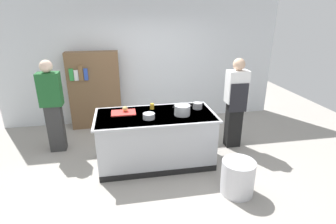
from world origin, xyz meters
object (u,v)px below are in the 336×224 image
(person_chef, at_px, (236,102))
(sauce_pan, at_px, (198,106))
(mixing_bowl, at_px, (149,116))
(juice_cup, at_px, (152,106))
(stock_pot, at_px, (182,110))
(trash_bin, at_px, (238,177))
(person_guest, at_px, (52,105))
(bookshelf, at_px, (95,90))
(onion, at_px, (125,109))

(person_chef, bearing_deg, sauce_pan, 117.88)
(mixing_bowl, distance_m, juice_cup, 0.44)
(stock_pot, height_order, juice_cup, stock_pot)
(trash_bin, relative_size, person_guest, 0.30)
(person_chef, relative_size, bookshelf, 1.01)
(person_guest, bearing_deg, juice_cup, 57.87)
(trash_bin, height_order, bookshelf, bookshelf)
(stock_pot, relative_size, person_chef, 0.19)
(person_chef, bearing_deg, bookshelf, 75.10)
(mixing_bowl, distance_m, bookshelf, 2.20)
(onion, xyz_separation_m, person_chef, (2.04, 0.17, -0.05))
(juice_cup, bearing_deg, person_guest, 163.58)
(mixing_bowl, bearing_deg, trash_bin, -36.85)
(onion, relative_size, sauce_pan, 0.40)
(mixing_bowl, bearing_deg, sauce_pan, 19.30)
(mixing_bowl, xyz_separation_m, person_chef, (1.68, 0.51, -0.03))
(onion, xyz_separation_m, trash_bin, (1.53, -1.22, -0.71))
(mixing_bowl, xyz_separation_m, trash_bin, (1.17, -0.87, -0.69))
(mixing_bowl, distance_m, person_chef, 1.76)
(stock_pot, relative_size, sauce_pan, 1.43)
(sauce_pan, distance_m, bookshelf, 2.50)
(sauce_pan, distance_m, trash_bin, 1.40)
(mixing_bowl, bearing_deg, juice_cup, 76.27)
(stock_pot, bearing_deg, sauce_pan, 36.39)
(person_chef, relative_size, person_guest, 1.00)
(onion, bearing_deg, stock_pot, -16.75)
(sauce_pan, xyz_separation_m, person_guest, (-2.54, 0.64, -0.04))
(juice_cup, relative_size, person_chef, 0.06)
(bookshelf, bearing_deg, person_chef, -28.62)
(onion, relative_size, trash_bin, 0.18)
(juice_cup, bearing_deg, stock_pot, -38.90)
(mixing_bowl, xyz_separation_m, person_guest, (-1.65, 0.95, -0.03))
(juice_cup, height_order, person_guest, person_guest)
(stock_pot, xyz_separation_m, bookshelf, (-1.53, 1.90, -0.13))
(onion, distance_m, trash_bin, 2.08)
(sauce_pan, distance_m, person_guest, 2.61)
(stock_pot, bearing_deg, bookshelf, 128.94)
(stock_pot, bearing_deg, mixing_bowl, -173.18)
(sauce_pan, height_order, mixing_bowl, sauce_pan)
(trash_bin, distance_m, bookshelf, 3.61)
(person_chef, xyz_separation_m, person_guest, (-3.33, 0.43, -0.00))
(mixing_bowl, relative_size, trash_bin, 0.37)
(onion, height_order, stock_pot, stock_pot)
(stock_pot, distance_m, trash_bin, 1.34)
(juice_cup, height_order, bookshelf, bookshelf)
(bookshelf, bearing_deg, sauce_pan, -41.56)
(mixing_bowl, xyz_separation_m, bookshelf, (-0.98, 1.97, -0.09))
(trash_bin, bearing_deg, stock_pot, 122.99)
(person_guest, distance_m, bookshelf, 1.22)
(sauce_pan, height_order, person_guest, person_guest)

